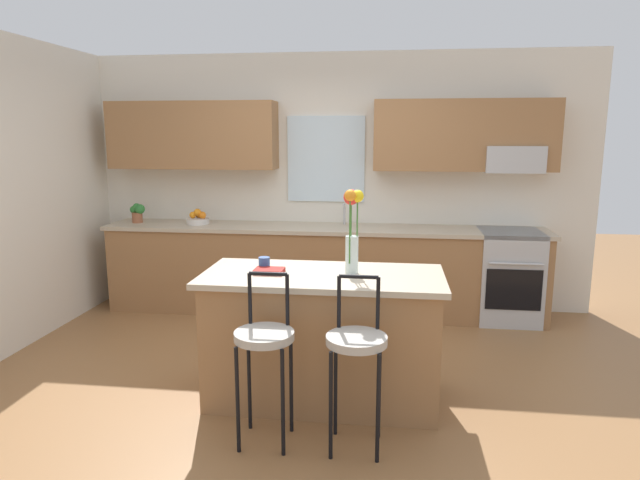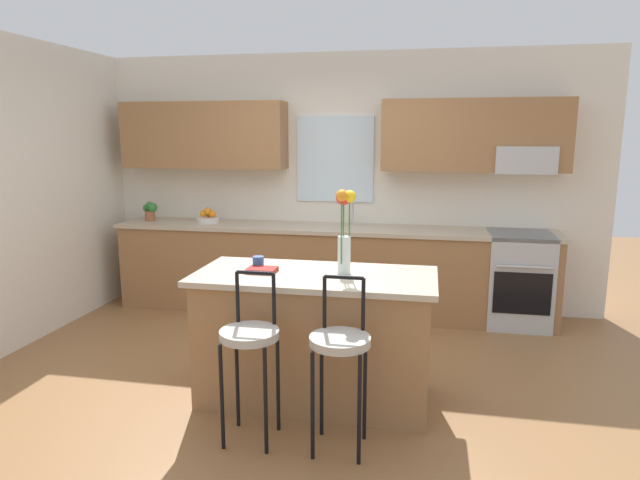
# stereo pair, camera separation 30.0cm
# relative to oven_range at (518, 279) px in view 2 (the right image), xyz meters

# --- Properties ---
(ground_plane) EXTENTS (14.00, 14.00, 0.00)m
(ground_plane) POSITION_rel_oven_range_xyz_m (-1.88, -1.68, -0.46)
(ground_plane) COLOR olive
(wall_left) EXTENTS (0.12, 4.60, 2.70)m
(wall_left) POSITION_rel_oven_range_xyz_m (-4.44, -1.38, 0.89)
(wall_left) COLOR silver
(wall_left) RESTS_ON ground
(back_wall_assembly) EXTENTS (5.60, 0.50, 2.70)m
(back_wall_assembly) POSITION_rel_oven_range_xyz_m (-1.85, 0.31, 1.05)
(back_wall_assembly) COLOR silver
(back_wall_assembly) RESTS_ON ground
(counter_run) EXTENTS (4.56, 0.64, 0.92)m
(counter_run) POSITION_rel_oven_range_xyz_m (-1.88, 0.02, 0.01)
(counter_run) COLOR #996B42
(counter_run) RESTS_ON ground
(sink_faucet) EXTENTS (0.02, 0.13, 0.23)m
(sink_faucet) POSITION_rel_oven_range_xyz_m (-1.67, 0.17, 0.60)
(sink_faucet) COLOR #B7BABC
(sink_faucet) RESTS_ON counter_run
(oven_range) EXTENTS (0.60, 0.64, 0.92)m
(oven_range) POSITION_rel_oven_range_xyz_m (0.00, 0.00, 0.00)
(oven_range) COLOR #B7BABC
(oven_range) RESTS_ON ground
(kitchen_island) EXTENTS (1.66, 0.78, 0.92)m
(kitchen_island) POSITION_rel_oven_range_xyz_m (-1.64, -1.93, 0.00)
(kitchen_island) COLOR #996B42
(kitchen_island) RESTS_ON ground
(bar_stool_near) EXTENTS (0.36, 0.36, 1.04)m
(bar_stool_near) POSITION_rel_oven_range_xyz_m (-1.91, -2.52, 0.18)
(bar_stool_near) COLOR black
(bar_stool_near) RESTS_ON ground
(bar_stool_middle) EXTENTS (0.36, 0.36, 1.04)m
(bar_stool_middle) POSITION_rel_oven_range_xyz_m (-1.36, -2.52, 0.18)
(bar_stool_middle) COLOR black
(bar_stool_middle) RESTS_ON ground
(flower_vase) EXTENTS (0.14, 0.15, 0.58)m
(flower_vase) POSITION_rel_oven_range_xyz_m (-1.44, -1.88, 0.80)
(flower_vase) COLOR silver
(flower_vase) RESTS_ON kitchen_island
(mug_ceramic) EXTENTS (0.08, 0.08, 0.09)m
(mug_ceramic) POSITION_rel_oven_range_xyz_m (-2.06, -1.86, 0.51)
(mug_ceramic) COLOR #33518C
(mug_ceramic) RESTS_ON kitchen_island
(cookbook) EXTENTS (0.20, 0.15, 0.03)m
(cookbook) POSITION_rel_oven_range_xyz_m (-2.01, -1.96, 0.48)
(cookbook) COLOR maroon
(cookbook) RESTS_ON kitchen_island
(fruit_bowl_oranges) EXTENTS (0.24, 0.24, 0.16)m
(fruit_bowl_oranges) POSITION_rel_oven_range_xyz_m (-3.22, 0.03, 0.52)
(fruit_bowl_oranges) COLOR silver
(fruit_bowl_oranges) RESTS_ON counter_run
(potted_plant_small) EXTENTS (0.17, 0.12, 0.21)m
(potted_plant_small) POSITION_rel_oven_range_xyz_m (-3.90, 0.02, 0.58)
(potted_plant_small) COLOR #9E5B3D
(potted_plant_small) RESTS_ON counter_run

